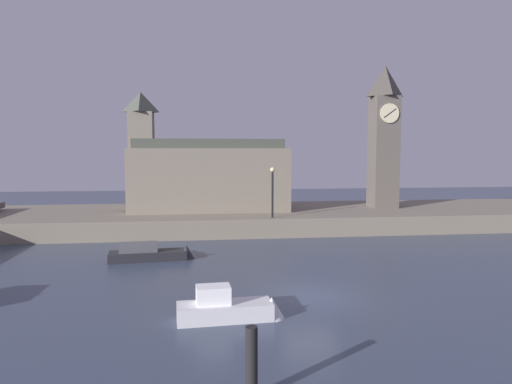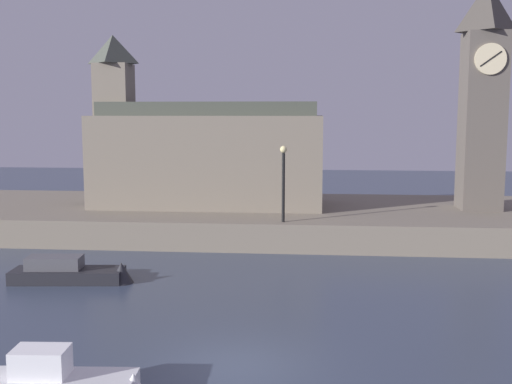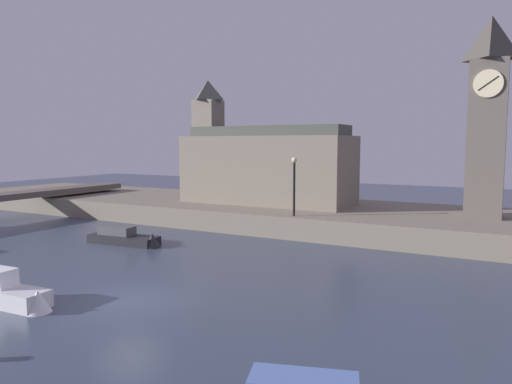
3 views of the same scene
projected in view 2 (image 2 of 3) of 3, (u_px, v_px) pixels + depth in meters
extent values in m
plane|color=#384256|center=(236.00, 367.00, 17.32)|extent=(120.00, 120.00, 0.00)
cube|color=slate|center=(277.00, 219.00, 36.98)|extent=(70.00, 12.00, 1.50)
cube|color=#5B544C|center=(482.00, 122.00, 35.37)|extent=(2.24, 2.24, 10.01)
cylinder|color=beige|center=(491.00, 59.00, 33.76)|extent=(1.70, 0.12, 1.70)
cube|color=black|center=(491.00, 59.00, 33.69)|extent=(1.14, 0.04, 0.84)
pyramid|color=#403A35|center=(487.00, 7.00, 34.55)|extent=(2.46, 2.46, 2.75)
cube|color=slate|center=(209.00, 161.00, 37.18)|extent=(13.46, 5.57, 5.35)
cube|color=slate|center=(115.00, 135.00, 37.50)|extent=(2.03, 2.03, 8.42)
pyramid|color=#474C42|center=(113.00, 49.00, 36.85)|extent=(2.23, 2.23, 1.68)
cube|color=#42473D|center=(209.00, 109.00, 36.79)|extent=(12.79, 3.34, 0.80)
cylinder|color=black|center=(283.00, 188.00, 31.46)|extent=(0.16, 0.16, 3.52)
sphere|color=#F2E099|center=(284.00, 149.00, 31.21)|extent=(0.36, 0.36, 0.36)
cube|color=white|center=(41.00, 362.00, 15.10)|extent=(1.37, 0.94, 0.70)
cube|color=#232328|center=(68.00, 275.00, 26.05)|extent=(4.74, 1.91, 0.53)
cube|color=#515156|center=(55.00, 263.00, 26.03)|extent=(2.34, 1.25, 0.54)
cone|color=#232328|center=(121.00, 276.00, 25.84)|extent=(1.46, 1.46, 1.15)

